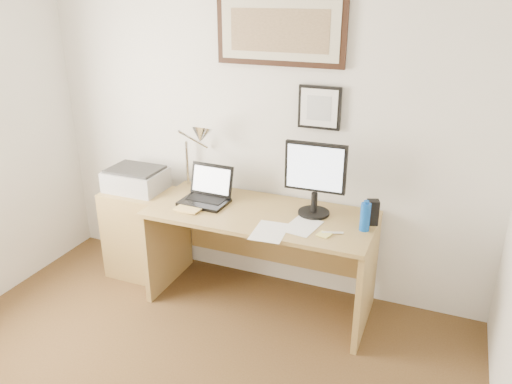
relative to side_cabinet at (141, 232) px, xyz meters
The scene contains 17 objects.
wall_back 1.32m from the side_cabinet, 19.18° to the left, with size 3.50×0.02×2.50m, color silver.
side_cabinet is the anchor object (origin of this frame).
water_bottle 1.86m from the side_cabinet, ahead, with size 0.07×0.07×0.19m, color #0D49AE.
bottle_cap 1.89m from the side_cabinet, ahead, with size 0.03×0.03×0.02m, color #0D49AE.
speaker 1.89m from the side_cabinet, ahead, with size 0.08×0.07×0.17m, color black.
paper_sheet_a 1.33m from the side_cabinet, 14.00° to the right, with size 0.21×0.30×0.00m, color white.
paper_sheet_b 1.47m from the side_cabinet, ahead, with size 0.19×0.28×0.00m, color white.
sticky_pad 1.64m from the side_cabinet, ahead, with size 0.08×0.08×0.01m, color #E4DB6C.
marker_pen 1.68m from the side_cabinet, ahead, with size 0.02×0.02×0.14m, color silver.
book 0.65m from the side_cabinet, 15.06° to the right, with size 0.19×0.26×0.02m, color #E3BE6B.
desk 1.08m from the side_cabinet, ahead, with size 1.60×0.70×0.75m.
laptop 0.77m from the side_cabinet, ahead, with size 0.35×0.30×0.26m.
lcd_monitor 1.58m from the side_cabinet, ahead, with size 0.42×0.22×0.52m.
printer 0.45m from the side_cabinet, 123.10° to the left, with size 0.44×0.34×0.18m.
desk_lamp 0.98m from the side_cabinet, 14.38° to the left, with size 0.29×0.27×0.53m.
picture_large 1.93m from the side_cabinet, 15.25° to the left, with size 0.92×0.04×0.47m.
picture_small 1.77m from the side_cabinet, 12.05° to the left, with size 0.30×0.03×0.30m.
Camera 1 is at (1.32, -1.34, 2.22)m, focal length 35.00 mm.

